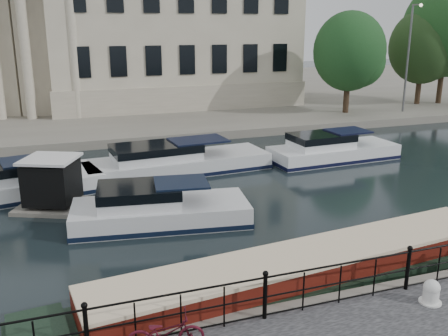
# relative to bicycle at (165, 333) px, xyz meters

# --- Properties ---
(ground_plane) EXTENTS (160.00, 160.00, 0.00)m
(ground_plane) POSITION_rel_bicycle_xyz_m (2.45, 2.66, -0.98)
(ground_plane) COLOR black
(ground_plane) RESTS_ON ground
(far_bank) EXTENTS (120.00, 42.00, 0.55)m
(far_bank) POSITION_rel_bicycle_xyz_m (2.45, 41.66, -0.70)
(far_bank) COLOR #6B665B
(far_bank) RESTS_ON ground_plane
(railing) EXTENTS (24.14, 0.14, 1.22)m
(railing) POSITION_rel_bicycle_xyz_m (2.45, 0.41, 0.22)
(railing) COLOR black
(railing) RESTS_ON near_quay
(civic_building) EXTENTS (53.55, 31.84, 16.85)m
(civic_building) POSITION_rel_bicycle_xyz_m (1.45, 37.37, 6.06)
(civic_building) COLOR #ADA38C
(civic_building) RESTS_ON far_bank
(lamp_posts) EXTENTS (8.24, 1.55, 8.07)m
(lamp_posts) POSITION_rel_bicycle_xyz_m (28.45, 23.36, 3.82)
(lamp_posts) COLOR #59595B
(lamp_posts) RESTS_ON far_bank
(bicycle) EXTENTS (1.71, 0.85, 0.86)m
(bicycle) POSITION_rel_bicycle_xyz_m (0.00, 0.00, 0.00)
(bicycle) COLOR #400B16
(bicycle) RESTS_ON near_quay
(mooring_bollard) EXTENTS (0.55, 0.55, 0.61)m
(mooring_bollard) POSITION_rel_bicycle_xyz_m (6.58, -0.33, -0.14)
(mooring_bollard) COLOR silver
(mooring_bollard) RESTS_ON near_quay
(narrowboat) EXTENTS (15.68, 3.65, 1.57)m
(narrowboat) POSITION_rel_bicycle_xyz_m (4.48, 2.00, -0.61)
(narrowboat) COLOR black
(narrowboat) RESTS_ON ground_plane
(harbour_hut) EXTENTS (3.41, 3.19, 2.17)m
(harbour_hut) POSITION_rel_bicycle_xyz_m (-2.01, 11.27, -0.03)
(harbour_hut) COLOR #6B665B
(harbour_hut) RESTS_ON ground_plane
(cabin_cruisers) EXTENTS (24.06, 9.80, 1.99)m
(cabin_cruisers) POSITION_rel_bicycle_xyz_m (3.30, 12.77, -0.61)
(cabin_cruisers) COLOR silver
(cabin_cruisers) RESTS_ON ground_plane
(trees) EXTENTS (16.68, 7.83, 10.29)m
(trees) POSITION_rel_bicycle_xyz_m (27.65, 25.40, 4.88)
(trees) COLOR black
(trees) RESTS_ON far_bank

